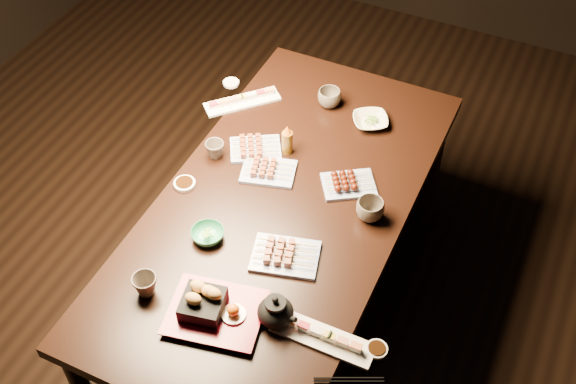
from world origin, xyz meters
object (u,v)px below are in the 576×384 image
(yakitori_plate_left, at_px, (255,146))
(tempura_tray, at_px, (215,306))
(sushi_platter_near, at_px, (323,335))
(dining_table, at_px, (283,264))
(sushi_platter_far, at_px, (242,99))
(yakitori_plate_right, at_px, (285,252))
(teacup_far_left, at_px, (215,150))
(condiment_bottle, at_px, (287,139))
(edamame_bowl_cream, at_px, (370,121))
(teapot, at_px, (275,310))
(yakitori_plate_center, at_px, (268,168))
(teacup_mid_right, at_px, (370,210))
(edamame_bowl_green, at_px, (208,235))
(teacup_near_left, at_px, (145,285))
(teacup_far_right, at_px, (329,98))

(yakitori_plate_left, xyz_separation_m, tempura_tray, (0.24, -0.77, 0.03))
(yakitori_plate_left, bearing_deg, sushi_platter_near, -79.72)
(dining_table, xyz_separation_m, sushi_platter_far, (-0.41, 0.47, 0.40))
(yakitori_plate_right, distance_m, tempura_tray, 0.34)
(teacup_far_left, distance_m, condiment_bottle, 0.29)
(sushi_platter_far, relative_size, edamame_bowl_cream, 2.27)
(yakitori_plate_left, bearing_deg, teapot, -88.76)
(sushi_platter_far, xyz_separation_m, edamame_bowl_cream, (0.56, 0.10, -0.00))
(yakitori_plate_center, relative_size, teapot, 1.47)
(yakitori_plate_center, bearing_deg, teacup_mid_right, -21.70)
(teacup_mid_right, relative_size, teacup_far_left, 1.36)
(sushi_platter_far, height_order, edamame_bowl_green, sushi_platter_far)
(teapot, relative_size, condiment_bottle, 1.05)
(tempura_tray, bearing_deg, condiment_bottle, 87.03)
(dining_table, distance_m, teacup_far_left, 0.56)
(sushi_platter_near, distance_m, teacup_far_left, 0.94)
(teacup_near_left, distance_m, teacup_far_left, 0.69)
(yakitori_plate_right, distance_m, teapot, 0.26)
(yakitori_plate_right, height_order, edamame_bowl_cream, yakitori_plate_right)
(edamame_bowl_cream, xyz_separation_m, condiment_bottle, (-0.25, -0.30, 0.05))
(yakitori_plate_left, distance_m, condiment_bottle, 0.14)
(sushi_platter_near, height_order, teacup_near_left, teacup_near_left)
(yakitori_plate_right, bearing_deg, teacup_mid_right, 41.64)
(teapot, bearing_deg, sushi_platter_far, 130.52)
(sushi_platter_near, bearing_deg, edamame_bowl_cream, 102.37)
(yakitori_plate_right, relative_size, teacup_near_left, 2.72)
(yakitori_plate_right, bearing_deg, dining_table, 102.79)
(sushi_platter_far, xyz_separation_m, teacup_mid_right, (0.74, -0.39, 0.02))
(yakitori_plate_right, relative_size, yakitori_plate_left, 1.16)
(teacup_near_left, distance_m, condiment_bottle, 0.85)
(yakitori_plate_center, height_order, condiment_bottle, condiment_bottle)
(sushi_platter_far, bearing_deg, edamame_bowl_green, 61.71)
(yakitori_plate_left, xyz_separation_m, edamame_bowl_green, (0.05, -0.49, -0.01))
(edamame_bowl_green, xyz_separation_m, edamame_bowl_cream, (0.31, 0.83, -0.00))
(yakitori_plate_right, height_order, teacup_far_right, teacup_far_right)
(yakitori_plate_left, bearing_deg, edamame_bowl_cream, 13.08)
(teacup_far_left, distance_m, teapot, 0.82)
(sushi_platter_far, bearing_deg, teacup_near_left, 52.82)
(yakitori_plate_right, height_order, tempura_tray, tempura_tray)
(sushi_platter_near, relative_size, condiment_bottle, 2.56)
(yakitori_plate_center, distance_m, teacup_mid_right, 0.45)
(sushi_platter_far, relative_size, edamame_bowl_green, 2.73)
(condiment_bottle, bearing_deg, teacup_mid_right, -24.18)
(condiment_bottle, bearing_deg, tempura_tray, -81.61)
(yakitori_plate_center, height_order, teacup_mid_right, teacup_mid_right)
(tempura_tray, xyz_separation_m, teapot, (0.19, 0.07, 0.00))
(yakitori_plate_right, bearing_deg, condiment_bottle, 99.48)
(dining_table, bearing_deg, teacup_near_left, -129.71)
(yakitori_plate_left, bearing_deg, yakitori_plate_right, -82.66)
(sushi_platter_near, distance_m, condiment_bottle, 0.89)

